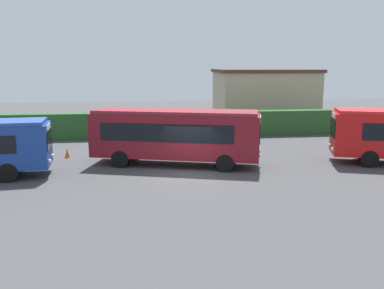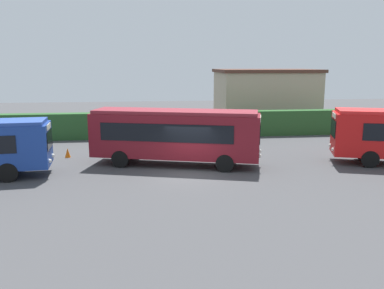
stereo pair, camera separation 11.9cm
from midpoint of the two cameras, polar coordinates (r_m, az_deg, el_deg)
ground_plane at (r=21.92m, az=-0.25°, el=-4.34°), size 87.67×87.67×0.00m
bus_maroon at (r=23.71m, az=-2.21°, el=1.49°), size 9.98×5.01×3.27m
hedge_row at (r=33.07m, az=-2.56°, el=2.80°), size 55.84×1.09×2.06m
depot_building at (r=40.63m, az=10.31°, el=6.57°), size 9.47×6.70×5.35m
traffic_cone at (r=27.15m, az=-16.89°, el=-1.12°), size 0.36×0.36×0.60m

